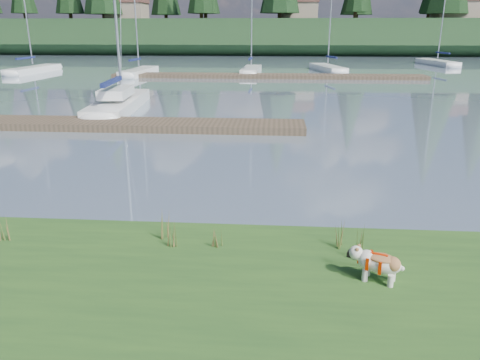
{
  "coord_description": "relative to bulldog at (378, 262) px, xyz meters",
  "views": [
    {
      "loc": [
        2.8,
        -9.91,
        4.02
      ],
      "look_at": [
        2.07,
        -0.5,
        0.94
      ],
      "focal_mm": 35.0,
      "sensor_mm": 36.0,
      "label": 1
    }
  ],
  "objects": [
    {
      "name": "ground",
      "position": [
        -4.39,
        33.46,
        -0.66
      ],
      "size": [
        200.0,
        200.0,
        0.0
      ],
      "primitive_type": "plane",
      "color": "#7D90A4",
      "rests_on": "ground"
    },
    {
      "name": "ridge",
      "position": [
        -4.39,
        76.46,
        1.84
      ],
      "size": [
        200.0,
        20.0,
        5.0
      ],
      "primitive_type": "cube",
      "color": "#183118",
      "rests_on": "ground"
    },
    {
      "name": "bulldog",
      "position": [
        0.0,
        0.0,
        0.0
      ],
      "size": [
        0.84,
        0.55,
        0.5
      ],
      "rotation": [
        0.0,
        0.0,
        2.76
      ],
      "color": "silver",
      "rests_on": "bank"
    },
    {
      "name": "sailboat_main",
      "position": [
        -9.65,
        17.55,
        -0.24
      ],
      "size": [
        2.6,
        9.04,
        12.81
      ],
      "rotation": [
        0.0,
        0.0,
        1.67
      ],
      "color": "white",
      "rests_on": "ground"
    },
    {
      "name": "dock_near",
      "position": [
        -8.39,
        12.46,
        -0.51
      ],
      "size": [
        16.0,
        2.0,
        0.3
      ],
      "primitive_type": "cube",
      "color": "#4C3D2C",
      "rests_on": "ground"
    },
    {
      "name": "dock_far",
      "position": [
        -2.39,
        33.46,
        -0.51
      ],
      "size": [
        26.0,
        2.2,
        0.3
      ],
      "primitive_type": "cube",
      "color": "#4C3D2C",
      "rests_on": "ground"
    },
    {
      "name": "sailboat_bg_0",
      "position": [
        -24.12,
        37.1,
        -0.34
      ],
      "size": [
        2.12,
        8.42,
        12.05
      ],
      "rotation": [
        0.0,
        0.0,
        1.51
      ],
      "color": "white",
      "rests_on": "ground"
    },
    {
      "name": "sailboat_bg_1",
      "position": [
        -13.69,
        35.56,
        -0.33
      ],
      "size": [
        1.86,
        7.74,
        11.48
      ],
      "rotation": [
        0.0,
        0.0,
        1.52
      ],
      "color": "white",
      "rests_on": "ground"
    },
    {
      "name": "sailboat_bg_2",
      "position": [
        -3.91,
        37.7,
        -0.33
      ],
      "size": [
        1.67,
        7.34,
        11.04
      ],
      "rotation": [
        0.0,
        0.0,
        1.54
      ],
      "color": "white",
      "rests_on": "ground"
    },
    {
      "name": "sailboat_bg_3",
      "position": [
        3.08,
        40.55,
        -0.34
      ],
      "size": [
        3.29,
        8.12,
        11.71
      ],
      "rotation": [
        0.0,
        0.0,
        1.79
      ],
      "color": "white",
      "rests_on": "ground"
    },
    {
      "name": "sailboat_bg_5",
      "position": [
        16.04,
        49.24,
        -0.34
      ],
      "size": [
        2.97,
        8.51,
        11.9
      ],
      "rotation": [
        0.0,
        0.0,
        1.73
      ],
      "color": "white",
      "rests_on": "ground"
    },
    {
      "name": "weed_0",
      "position": [
        -3.54,
        1.24,
        -0.06
      ],
      "size": [
        0.17,
        0.14,
        0.61
      ],
      "color": "#475B23",
      "rests_on": "bank"
    },
    {
      "name": "weed_1",
      "position": [
        -3.32,
        0.88,
        -0.1
      ],
      "size": [
        0.17,
        0.14,
        0.51
      ],
      "color": "#475B23",
      "rests_on": "bank"
    },
    {
      "name": "weed_2",
      "position": [
        -0.21,
        0.64,
        -0.04
      ],
      "size": [
        0.17,
        0.14,
        0.64
      ],
      "color": "#475B23",
      "rests_on": "bank"
    },
    {
      "name": "weed_3",
      "position": [
        -6.42,
        0.92,
        -0.08
      ],
      "size": [
        0.17,
        0.14,
        0.55
      ],
      "color": "#475B23",
      "rests_on": "bank"
    },
    {
      "name": "weed_4",
      "position": [
        -2.55,
        0.93,
        -0.12
      ],
      "size": [
        0.17,
        0.14,
        0.45
      ],
      "color": "#475B23",
      "rests_on": "bank"
    },
    {
      "name": "weed_5",
      "position": [
        -0.42,
        1.11,
        -0.08
      ],
      "size": [
        0.17,
        0.14,
        0.54
      ],
      "color": "#475B23",
      "rests_on": "bank"
    },
    {
      "name": "mud_lip",
      "position": [
        -4.39,
        1.86,
        -0.59
      ],
      "size": [
        60.0,
        0.5,
        0.14
      ],
      "primitive_type": "cube",
      "color": "#33281C",
      "rests_on": "ground"
    },
    {
      "name": "house_0",
      "position": [
        -26.39,
        73.46,
        6.65
      ],
      "size": [
        6.3,
        5.3,
        4.65
      ],
      "color": "gray",
      "rests_on": "ridge"
    },
    {
      "name": "house_1",
      "position": [
        1.61,
        74.46,
        6.65
      ],
      "size": [
        6.3,
        5.3,
        4.65
      ],
      "color": "gray",
      "rests_on": "ridge"
    },
    {
      "name": "house_2",
      "position": [
        25.61,
        72.46,
        6.65
      ],
      "size": [
        6.3,
        5.3,
        4.65
      ],
      "color": "gray",
      "rests_on": "ridge"
    }
  ]
}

